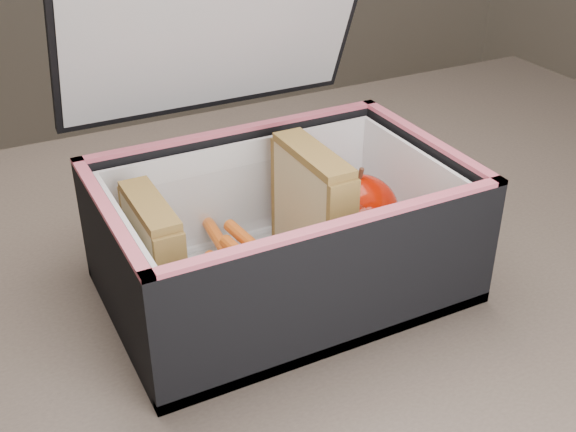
# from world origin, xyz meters

# --- Properties ---
(kitchen_table) EXTENTS (1.20, 0.80, 0.75)m
(kitchen_table) POSITION_xyz_m (0.00, 0.00, 0.66)
(kitchen_table) COLOR brown
(kitchen_table) RESTS_ON ground
(lunch_bag) EXTENTS (0.29, 0.27, 0.29)m
(lunch_bag) POSITION_xyz_m (-0.04, -0.01, 0.81)
(lunch_bag) COLOR black
(lunch_bag) RESTS_ON kitchen_table
(plastic_tub) EXTENTS (0.18, 0.13, 0.08)m
(plastic_tub) POSITION_xyz_m (-0.08, -0.01, 0.80)
(plastic_tub) COLOR white
(plastic_tub) RESTS_ON lunch_bag
(sandwich_left) EXTENTS (0.02, 0.08, 0.10)m
(sandwich_left) POSITION_xyz_m (-0.15, -0.01, 0.81)
(sandwich_left) COLOR tan
(sandwich_left) RESTS_ON plastic_tub
(sandwich_right) EXTENTS (0.03, 0.10, 0.11)m
(sandwich_right) POSITION_xyz_m (-0.01, -0.01, 0.82)
(sandwich_right) COLOR tan
(sandwich_right) RESTS_ON plastic_tub
(carrot_sticks) EXTENTS (0.05, 0.15, 0.03)m
(carrot_sticks) POSITION_xyz_m (-0.08, -0.02, 0.78)
(carrot_sticks) COLOR orange
(carrot_sticks) RESTS_ON plastic_tub
(paper_napkin) EXTENTS (0.09, 0.10, 0.01)m
(paper_napkin) POSITION_xyz_m (0.04, -0.01, 0.77)
(paper_napkin) COLOR white
(paper_napkin) RESTS_ON lunch_bag
(red_apple) EXTENTS (0.09, 0.09, 0.08)m
(red_apple) POSITION_xyz_m (0.03, -0.01, 0.80)
(red_apple) COLOR #890600
(red_apple) RESTS_ON paper_napkin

